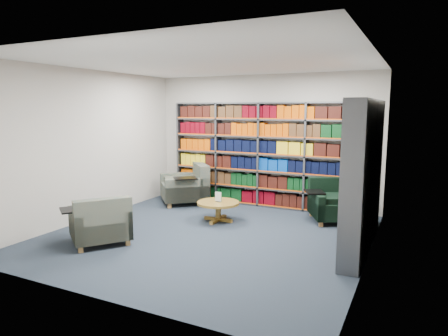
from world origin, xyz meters
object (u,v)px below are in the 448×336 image
at_px(chair_green_right, 334,204).
at_px(coffee_table, 218,206).
at_px(chair_teal_left, 188,187).
at_px(chair_teal_front, 101,224).

distance_m(chair_green_right, coffee_table, 2.18).
relative_size(chair_teal_left, chair_teal_front, 1.15).
relative_size(chair_teal_front, coffee_table, 1.49).
bearing_deg(chair_green_right, chair_teal_left, -179.77).
xyz_separation_m(chair_teal_front, coffee_table, (1.07, 1.92, -0.01)).
relative_size(chair_teal_left, chair_green_right, 1.17).
distance_m(chair_green_right, chair_teal_front, 4.20).
bearing_deg(chair_teal_left, chair_green_right, 0.23).
bearing_deg(chair_teal_left, chair_teal_front, -86.03).
xyz_separation_m(chair_teal_left, chair_green_right, (3.18, 0.01, -0.04)).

